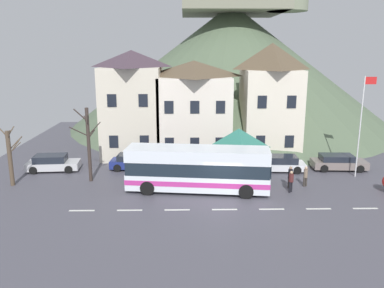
{
  "coord_description": "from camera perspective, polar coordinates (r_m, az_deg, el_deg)",
  "views": [
    {
      "loc": [
        -2.5,
        -24.62,
        9.78
      ],
      "look_at": [
        -1.94,
        4.83,
        2.74
      ],
      "focal_mm": 36.52,
      "sensor_mm": 36.0,
      "label": 1
    }
  ],
  "objects": [
    {
      "name": "ground_plane",
      "position": [
        26.62,
        4.42,
        -8.23
      ],
      "size": [
        40.0,
        60.0,
        0.07
      ],
      "color": "#4C4B55"
    },
    {
      "name": "parked_car_03",
      "position": [
        35.22,
        20.58,
        -2.5
      ],
      "size": [
        4.54,
        2.14,
        1.28
      ],
      "rotation": [
        0.0,
        0.0,
        -0.05
      ],
      "color": "slate",
      "rests_on": "ground_plane"
    },
    {
      "name": "townhouse_00",
      "position": [
        37.73,
        -8.61,
        5.9
      ],
      "size": [
        5.38,
        7.01,
        9.86
      ],
      "color": "beige",
      "rests_on": "ground_plane"
    },
    {
      "name": "flagpole",
      "position": [
        32.92,
        23.53,
        3.18
      ],
      "size": [
        0.95,
        0.1,
        7.95
      ],
      "color": "silver",
      "rests_on": "ground_plane"
    },
    {
      "name": "townhouse_01",
      "position": [
        37.47,
        0.27,
        5.27
      ],
      "size": [
        6.71,
        7.0,
        8.92
      ],
      "color": "silver",
      "rests_on": "ground_plane"
    },
    {
      "name": "public_bench",
      "position": [
        32.94,
        2.84,
        -2.99
      ],
      "size": [
        1.76,
        0.48,
        0.87
      ],
      "color": "#33473D",
      "rests_on": "ground_plane"
    },
    {
      "name": "townhouse_02",
      "position": [
        37.45,
        11.33,
        6.23
      ],
      "size": [
        5.13,
        5.44,
        10.5
      ],
      "color": "silver",
      "rests_on": "ground_plane"
    },
    {
      "name": "pedestrian_02",
      "position": [
        29.33,
        14.17,
        -4.43
      ],
      "size": [
        0.34,
        0.34,
        1.65
      ],
      "color": "#38332D",
      "rests_on": "ground_plane"
    },
    {
      "name": "parked_car_01",
      "position": [
        34.67,
        -19.7,
        -2.62
      ],
      "size": [
        4.39,
        2.22,
        1.35
      ],
      "rotation": [
        0.0,
        0.0,
        0.07
      ],
      "color": "silver",
      "rests_on": "ground_plane"
    },
    {
      "name": "transit_bus",
      "position": [
        27.7,
        0.84,
        -3.75
      ],
      "size": [
        10.27,
        3.64,
        3.17
      ],
      "rotation": [
        0.0,
        0.0,
        -0.12
      ],
      "color": "white",
      "rests_on": "ground_plane"
    },
    {
      "name": "parked_car_00",
      "position": [
        33.38,
        12.47,
        -2.79
      ],
      "size": [
        4.61,
        2.1,
        1.3
      ],
      "rotation": [
        0.0,
        0.0,
        3.09
      ],
      "color": "white",
      "rests_on": "ground_plane"
    },
    {
      "name": "pedestrian_01",
      "position": [
        28.52,
        14.27,
        -5.09
      ],
      "size": [
        0.34,
        0.34,
        1.58
      ],
      "color": "black",
      "rests_on": "ground_plane"
    },
    {
      "name": "bare_tree_00",
      "position": [
        30.45,
        -14.89,
        0.23
      ],
      "size": [
        2.25,
        1.92,
        5.69
      ],
      "color": "#382D28",
      "rests_on": "ground_plane"
    },
    {
      "name": "bare_tree_01",
      "position": [
        31.66,
        -25.04,
        -1.66
      ],
      "size": [
        1.96,
        1.56,
        4.6
      ],
      "color": "brown",
      "rests_on": "ground_plane"
    },
    {
      "name": "bus_shelter",
      "position": [
        30.69,
        6.85,
        0.84
      ],
      "size": [
        3.6,
        3.6,
        3.92
      ],
      "color": "#473D33",
      "rests_on": "ground_plane"
    },
    {
      "name": "parked_car_02",
      "position": [
        33.43,
        -8.39,
        -2.58
      ],
      "size": [
        4.19,
        2.06,
        1.29
      ],
      "rotation": [
        0.0,
        0.0,
        -0.06
      ],
      "color": "navy",
      "rests_on": "ground_plane"
    },
    {
      "name": "pedestrian_00",
      "position": [
        30.04,
        16.25,
        -4.45
      ],
      "size": [
        0.32,
        0.29,
        1.54
      ],
      "color": "#38332D",
      "rests_on": "ground_plane"
    },
    {
      "name": "hilltop_castle",
      "position": [
        53.39,
        5.71,
        11.87
      ],
      "size": [
        42.26,
        42.26,
        24.25
      ],
      "color": "#54664C",
      "rests_on": "ground_plane"
    }
  ]
}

